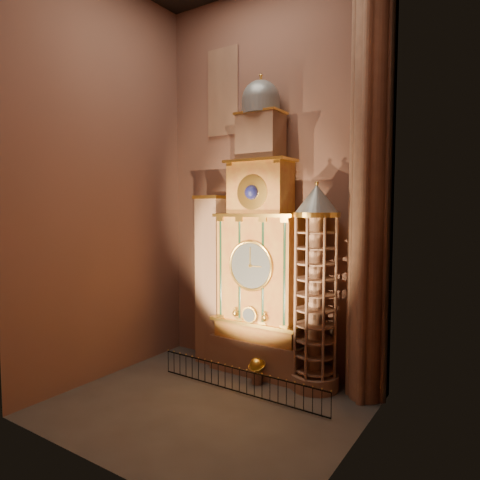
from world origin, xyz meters
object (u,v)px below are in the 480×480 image
Objects in this scene: astronomical_clock at (260,257)px; iron_railing at (239,381)px; stair_turret at (315,289)px; celestial_globe at (257,368)px; portrait_tower at (212,279)px.

astronomical_clock is 1.69× the size of iron_railing.
stair_turret is 7.65× the size of celestial_globe.
stair_turret is 6.09m from iron_railing.
celestial_globe is (4.09, -1.48, -4.30)m from portrait_tower.
celestial_globe reaches higher than iron_railing.
iron_railing is (4.01, -3.06, -4.47)m from portrait_tower.
astronomical_clock is at bearing -0.29° from portrait_tower.
portrait_tower is 1.03× the size of iron_railing.
celestial_globe is at bearing -156.97° from stair_turret.
astronomical_clock is 6.05m from celestial_globe.
stair_turret is 1.10× the size of iron_railing.
portrait_tower is at bearing 142.64° from iron_railing.
portrait_tower is 6.74m from iron_railing.
celestial_globe is (-2.81, -1.20, -4.42)m from stair_turret.
astronomical_clock is 3.78m from stair_turret.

